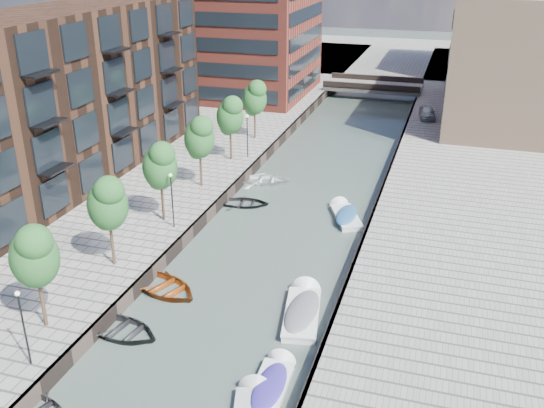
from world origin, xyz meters
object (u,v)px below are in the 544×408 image
at_px(sloop_1, 122,334).
at_px(sloop_3, 264,183).
at_px(sloop_2, 164,291).
at_px(car, 427,112).
at_px(tree_6, 254,97).
at_px(motorboat_3, 345,215).
at_px(tree_3, 160,164).
at_px(bridge, 374,86).
at_px(tree_1, 34,254).
at_px(sloop_4, 245,205).
at_px(tree_4, 199,136).
at_px(tree_2, 107,202).
at_px(tree_5, 230,114).
at_px(motorboat_0, 272,385).
at_px(motorboat_4, 303,310).

xyz_separation_m(sloop_1, sloop_3, (0.57, 23.85, 0.00)).
relative_size(sloop_2, car, 1.21).
height_order(sloop_2, sloop_3, sloop_2).
bearing_deg(tree_6, motorboat_3, -49.70).
bearing_deg(motorboat_3, sloop_1, -115.40).
distance_m(tree_3, car, 38.03).
bearing_deg(sloop_1, bridge, 4.34).
bearing_deg(tree_1, motorboat_3, 58.80).
bearing_deg(sloop_2, sloop_4, 20.51).
distance_m(bridge, tree_1, 61.71).
bearing_deg(tree_3, tree_1, -90.00).
height_order(tree_4, sloop_1, tree_4).
bearing_deg(tree_2, sloop_1, -56.94).
height_order(tree_5, motorboat_0, tree_5).
bearing_deg(motorboat_0, tree_4, 121.10).
bearing_deg(car, sloop_2, -116.11).
relative_size(tree_4, sloop_3, 1.26).
height_order(motorboat_0, motorboat_3, motorboat_3).
distance_m(sloop_3, motorboat_3, 9.77).
xyz_separation_m(tree_3, sloop_3, (4.04, 11.52, -5.31)).
height_order(tree_4, car, tree_4).
relative_size(motorboat_0, car, 1.10).
bearing_deg(bridge, sloop_1, -94.85).
distance_m(bridge, sloop_3, 35.78).
distance_m(sloop_1, sloop_2, 4.73).
relative_size(bridge, car, 3.09).
xyz_separation_m(motorboat_3, car, (4.21, 27.62, 1.52)).
bearing_deg(tree_1, tree_5, 90.00).
distance_m(tree_3, tree_6, 21.00).
height_order(bridge, motorboat_0, bridge).
relative_size(tree_1, sloop_4, 1.46).
distance_m(tree_6, motorboat_4, 31.46).
xyz_separation_m(tree_5, tree_6, (0.00, 7.00, 0.00)).
xyz_separation_m(tree_6, sloop_4, (4.07, -14.67, -5.31)).
relative_size(sloop_1, motorboat_0, 1.03).
bearing_deg(sloop_3, tree_3, 146.44).
bearing_deg(tree_1, tree_6, 90.00).
distance_m(bridge, car, 15.28).
bearing_deg(motorboat_0, tree_3, 132.09).
relative_size(sloop_3, car, 1.13).
xyz_separation_m(sloop_2, sloop_3, (0.30, 19.13, 0.00)).
bearing_deg(sloop_4, tree_4, 70.44).
bearing_deg(tree_3, motorboat_4, -30.54).
relative_size(tree_2, motorboat_0, 1.29).
bearing_deg(sloop_4, tree_5, 17.75).
xyz_separation_m(sloop_2, sloop_4, (0.33, 13.93, 0.00)).
bearing_deg(bridge, car, -58.08).
bearing_deg(motorboat_3, car, 81.33).
distance_m(sloop_2, sloop_3, 19.13).
relative_size(tree_3, motorboat_0, 1.29).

